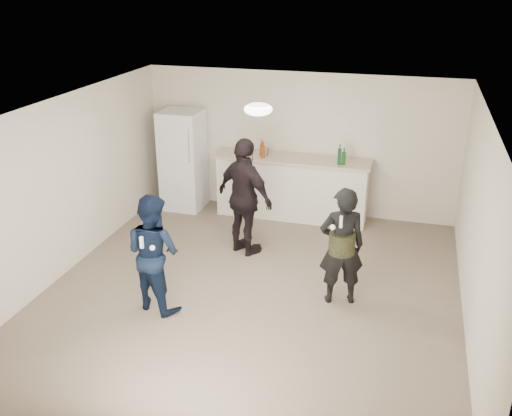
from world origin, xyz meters
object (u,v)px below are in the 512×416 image
(man, at_px, (153,253))
(woman, at_px, (342,246))
(fridge, at_px, (183,160))
(counter, at_px, (292,189))
(shaker, at_px, (269,152))
(spectator, at_px, (245,198))

(man, relative_size, woman, 0.97)
(fridge, bearing_deg, counter, 2.00)
(shaker, relative_size, spectator, 0.09)
(shaker, relative_size, man, 0.11)
(man, height_order, spectator, spectator)
(counter, xyz_separation_m, woman, (1.21, -2.59, 0.27))
(shaker, height_order, woman, woman)
(man, bearing_deg, woman, -142.64)
(counter, height_order, woman, woman)
(man, bearing_deg, shaker, -82.31)
(man, distance_m, spectator, 1.92)
(shaker, distance_m, woman, 3.06)
(spectator, bearing_deg, shaker, -60.06)
(man, relative_size, spectator, 0.85)
(fridge, height_order, spectator, spectator)
(man, height_order, woman, woman)
(counter, xyz_separation_m, spectator, (-0.39, -1.57, 0.39))
(fridge, xyz_separation_m, man, (0.95, -3.29, -0.12))
(shaker, xyz_separation_m, woman, (1.62, -2.56, -0.38))
(woman, bearing_deg, counter, -82.87)
(woman, relative_size, spectator, 0.88)
(woman, bearing_deg, spectator, -50.62)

